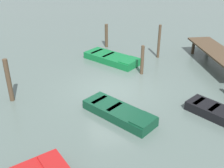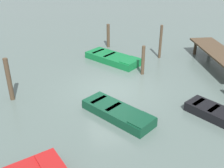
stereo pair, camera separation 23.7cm
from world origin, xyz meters
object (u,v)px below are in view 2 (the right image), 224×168
Objects in this scene: mooring_piling_far_left at (9,80)px; mooring_piling_mid_right at (143,60)px; rowboat_black at (218,114)px; mooring_piling_mid_left at (161,42)px; rowboat_dark_green at (118,113)px; mooring_piling_center at (108,36)px; rowboat_green at (113,58)px; dock_segment at (220,54)px.

mooring_piling_far_left is 7.05m from mooring_piling_mid_right.
rowboat_black is 1.29× the size of mooring_piling_mid_left.
mooring_piling_center is at bearing 136.22° from rowboat_dark_green.
mooring_piling_far_left is at bearing -95.29° from rowboat_green.
mooring_piling_far_left is at bearing -77.08° from dock_segment.
rowboat_black is at bearing -25.50° from dock_segment.
mooring_piling_mid_right is (2.25, -1.79, -0.24)m from mooring_piling_mid_left.
mooring_piling_mid_right reaches higher than rowboat_green.
rowboat_dark_green is 1.58× the size of mooring_piling_far_left.
dock_segment is 1.76× the size of rowboat_dark_green.
mooring_piling_mid_left reaches higher than mooring_piling_mid_right.
rowboat_black is 1.68× the size of mooring_piling_center.
mooring_piling_center is at bearing -125.35° from dock_segment.
rowboat_dark_green is 1.97× the size of mooring_piling_mid_right.
rowboat_dark_green and rowboat_black have the same top height.
rowboat_dark_green is 1.53× the size of mooring_piling_mid_left.
rowboat_green is 1.68× the size of mooring_piling_mid_left.
rowboat_dark_green is at bearing -55.03° from dock_segment.
mooring_piling_mid_left is 3.98m from mooring_piling_center.
rowboat_dark_green is (4.14, -6.94, -0.62)m from dock_segment.
mooring_piling_center is (-4.95, -1.12, -0.01)m from mooring_piling_mid_right.
dock_segment reaches higher than rowboat_green.
mooring_piling_mid_left is (-7.11, -0.08, 0.86)m from rowboat_black.
rowboat_green is at bearing -87.86° from mooring_piling_mid_left.
rowboat_black is at bearing 0.68° from mooring_piling_mid_left.
dock_segment is 11.72m from mooring_piling_far_left.
rowboat_black is at bearing 21.12° from mooring_piling_mid_right.
rowboat_green and rowboat_dark_green have the same top height.
mooring_piling_far_left reaches higher than dock_segment.
dock_segment is at bearing 84.03° from rowboat_dark_green.
mooring_piling_mid_right reaches higher than mooring_piling_center.
mooring_piling_center is (-8.96, 1.10, 0.61)m from rowboat_dark_green.
mooring_piling_mid_left reaches higher than dock_segment.
dock_segment is at bearing 54.17° from mooring_piling_mid_left.
mooring_piling_center is (-4.82, -5.84, -0.01)m from dock_segment.
rowboat_black is 1.33× the size of mooring_piling_far_left.
dock_segment is 3.48× the size of mooring_piling_mid_right.
mooring_piling_mid_right is (2.13, 1.29, 0.62)m from rowboat_green.
dock_segment reaches higher than rowboat_dark_green.
rowboat_dark_green is 2.00× the size of mooring_piling_center.
rowboat_black is 9.34m from mooring_piling_far_left.
mooring_piling_mid_right is at bearing 103.54° from mooring_piling_far_left.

